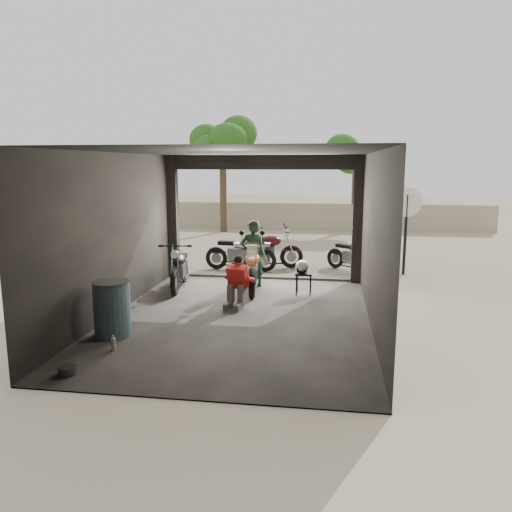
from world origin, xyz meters
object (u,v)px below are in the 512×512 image
(main_bike, at_px, (253,265))
(oil_drum, at_px, (112,309))
(mechanic, at_px, (236,284))
(rider, at_px, (253,254))
(stool, at_px, (304,276))
(left_bike, at_px, (179,265))
(outside_bike_b, at_px, (266,247))
(helmet, at_px, (302,266))
(outside_bike_c, at_px, (353,252))
(outside_bike_a, at_px, (240,249))
(sign_post, at_px, (406,216))

(main_bike, height_order, oil_drum, main_bike)
(mechanic, bearing_deg, main_bike, 92.98)
(rider, relative_size, stool, 3.18)
(oil_drum, bearing_deg, rider, 64.29)
(rider, distance_m, stool, 1.44)
(left_bike, distance_m, rider, 1.79)
(left_bike, bearing_deg, main_bike, -5.72)
(outside_bike_b, xyz_separation_m, oil_drum, (-1.90, -6.18, -0.14))
(outside_bike_b, height_order, helmet, outside_bike_b)
(outside_bike_c, xyz_separation_m, helmet, (-1.28, -2.72, 0.12))
(outside_bike_a, relative_size, stool, 3.47)
(mechanic, height_order, stool, mechanic)
(stool, relative_size, helmet, 1.63)
(outside_bike_c, bearing_deg, helmet, -165.44)
(outside_bike_b, distance_m, mechanic, 4.14)
(rider, height_order, mechanic, rider)
(sign_post, bearing_deg, mechanic, -151.92)
(mechanic, xyz_separation_m, stool, (1.34, 1.28, -0.08))
(outside_bike_c, bearing_deg, mechanic, -172.83)
(main_bike, bearing_deg, stool, -17.13)
(outside_bike_a, distance_m, stool, 3.10)
(rider, bearing_deg, helmet, 136.81)
(outside_bike_c, bearing_deg, oil_drum, -176.01)
(stool, distance_m, helmet, 0.23)
(sign_post, bearing_deg, oil_drum, -150.50)
(outside_bike_b, distance_m, sign_post, 3.96)
(main_bike, height_order, sign_post, sign_post)
(left_bike, distance_m, stool, 3.01)
(main_bike, xyz_separation_m, mechanic, (-0.12, -1.49, -0.11))
(left_bike, relative_size, stool, 3.27)
(left_bike, distance_m, oil_drum, 3.48)
(main_bike, relative_size, stool, 3.62)
(rider, bearing_deg, outside_bike_a, -90.98)
(left_bike, relative_size, mechanic, 1.63)
(left_bike, relative_size, outside_bike_c, 1.06)
(outside_bike_a, distance_m, mechanic, 3.75)
(outside_bike_a, relative_size, rider, 1.09)
(sign_post, bearing_deg, left_bike, -172.92)
(outside_bike_c, bearing_deg, sign_post, -58.45)
(main_bike, bearing_deg, mechanic, -102.27)
(main_bike, relative_size, oil_drum, 1.92)
(outside_bike_b, distance_m, stool, 3.12)
(left_bike, xyz_separation_m, stool, (3.00, -0.15, -0.13))
(outside_bike_a, distance_m, oil_drum, 5.88)
(oil_drum, bearing_deg, outside_bike_a, 78.01)
(rider, distance_m, sign_post, 4.41)
(left_bike, distance_m, sign_post, 6.17)
(outside_bike_a, bearing_deg, left_bike, 160.75)
(outside_bike_b, bearing_deg, oil_drum, 153.62)
(outside_bike_c, relative_size, rider, 0.97)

